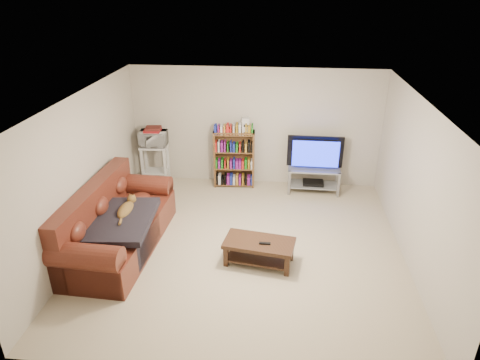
# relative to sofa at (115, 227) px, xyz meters

# --- Properties ---
(floor) EXTENTS (5.00, 5.00, 0.00)m
(floor) POSITION_rel_sofa_xyz_m (2.03, 0.19, -0.36)
(floor) COLOR beige
(floor) RESTS_ON ground
(ceiling) EXTENTS (5.00, 5.00, 0.00)m
(ceiling) POSITION_rel_sofa_xyz_m (2.03, 0.19, 2.04)
(ceiling) COLOR white
(ceiling) RESTS_ON ground
(wall_back) EXTENTS (5.00, 0.00, 5.00)m
(wall_back) POSITION_rel_sofa_xyz_m (2.03, 2.69, 0.84)
(wall_back) COLOR beige
(wall_back) RESTS_ON ground
(wall_front) EXTENTS (5.00, 0.00, 5.00)m
(wall_front) POSITION_rel_sofa_xyz_m (2.03, -2.31, 0.84)
(wall_front) COLOR beige
(wall_front) RESTS_ON ground
(wall_left) EXTENTS (0.00, 5.00, 5.00)m
(wall_left) POSITION_rel_sofa_xyz_m (-0.47, 0.19, 0.84)
(wall_left) COLOR beige
(wall_left) RESTS_ON ground
(wall_right) EXTENTS (0.00, 5.00, 5.00)m
(wall_right) POSITION_rel_sofa_xyz_m (4.53, 0.19, 0.84)
(wall_right) COLOR beige
(wall_right) RESTS_ON ground
(sofa) EXTENTS (1.17, 2.50, 1.05)m
(sofa) POSITION_rel_sofa_xyz_m (0.00, 0.00, 0.00)
(sofa) COLOR #5D2418
(sofa) RESTS_ON floor
(blanket) EXTENTS (0.99, 1.26, 0.20)m
(blanket) POSITION_rel_sofa_xyz_m (0.19, -0.18, 0.24)
(blanket) COLOR black
(blanket) RESTS_ON sofa
(cat) EXTENTS (0.30, 0.68, 0.20)m
(cat) POSITION_rel_sofa_xyz_m (0.20, 0.05, 0.30)
(cat) COLOR brown
(cat) RESTS_ON sofa
(coffee_table) EXTENTS (1.11, 0.68, 0.38)m
(coffee_table) POSITION_rel_sofa_xyz_m (2.30, -0.20, -0.10)
(coffee_table) COLOR #341F12
(coffee_table) RESTS_ON floor
(remote) EXTENTS (0.17, 0.05, 0.02)m
(remote) POSITION_rel_sofa_xyz_m (2.39, -0.26, 0.03)
(remote) COLOR black
(remote) RESTS_ON coffee_table
(tv_stand) EXTENTS (1.03, 0.47, 0.51)m
(tv_stand) POSITION_rel_sofa_xyz_m (3.24, 2.32, -0.01)
(tv_stand) COLOR #999EA3
(tv_stand) RESTS_ON floor
(television) EXTENTS (1.10, 0.16, 0.63)m
(television) POSITION_rel_sofa_xyz_m (3.24, 2.32, 0.47)
(television) COLOR black
(television) RESTS_ON tv_stand
(dvd_player) EXTENTS (0.41, 0.29, 0.06)m
(dvd_player) POSITION_rel_sofa_xyz_m (3.24, 2.32, -0.17)
(dvd_player) COLOR black
(dvd_player) RESTS_ON tv_stand
(bookshelf) EXTENTS (0.84, 0.30, 1.19)m
(bookshelf) POSITION_rel_sofa_xyz_m (1.63, 2.44, 0.26)
(bookshelf) COLOR brown
(bookshelf) RESTS_ON floor
(shelf_clutter) EXTENTS (0.61, 0.21, 0.28)m
(shelf_clutter) POSITION_rel_sofa_xyz_m (1.73, 2.46, 0.94)
(shelf_clutter) COLOR silver
(shelf_clutter) RESTS_ON bookshelf
(microwave_stand) EXTENTS (0.57, 0.43, 0.87)m
(microwave_stand) POSITION_rel_sofa_xyz_m (0.01, 2.34, 0.20)
(microwave_stand) COLOR silver
(microwave_stand) RESTS_ON floor
(microwave) EXTENTS (0.56, 0.39, 0.30)m
(microwave) POSITION_rel_sofa_xyz_m (0.01, 2.34, 0.66)
(microwave) COLOR silver
(microwave) RESTS_ON microwave_stand
(game_boxes) EXTENTS (0.33, 0.29, 0.05)m
(game_boxes) POSITION_rel_sofa_xyz_m (0.01, 2.34, 0.83)
(game_boxes) COLOR maroon
(game_boxes) RESTS_ON microwave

